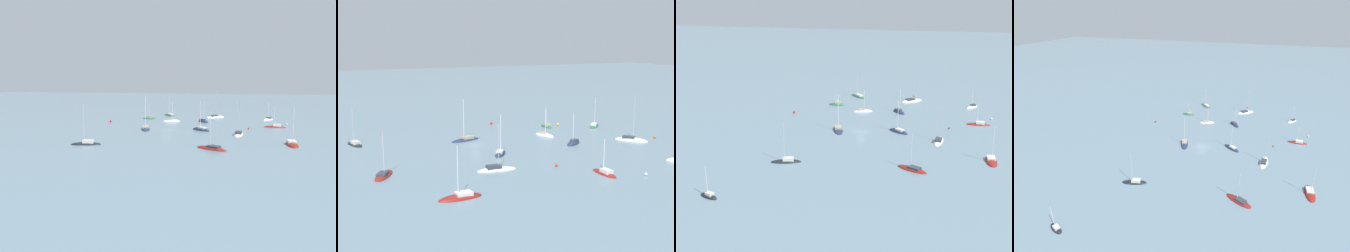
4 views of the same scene
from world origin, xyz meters
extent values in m
plane|color=slate|center=(0.00, 0.00, 0.00)|extent=(600.00, 600.00, 0.00)
ellipsoid|color=black|center=(27.85, -13.60, 0.00)|extent=(4.22, 7.85, 1.26)
cube|color=beige|center=(27.69, -13.02, 0.76)|extent=(2.27, 3.03, 0.82)
cylinder|color=#B2B2B7|center=(27.95, -13.96, 5.19)|extent=(0.14, 0.14, 9.68)
ellipsoid|color=white|center=(-39.97, 11.77, 0.00)|extent=(7.74, 8.59, 1.80)
cube|color=#333842|center=(-39.53, 11.23, 0.81)|extent=(3.56, 3.72, 0.63)
cylinder|color=#B2B2B7|center=(-40.24, 12.11, 6.09)|extent=(0.14, 0.14, 11.20)
ellipsoid|color=white|center=(4.02, 22.73, 0.00)|extent=(8.64, 3.30, 1.33)
cube|color=#333842|center=(4.69, 22.66, 0.75)|extent=(3.19, 2.02, 0.77)
cylinder|color=#B2B2B7|center=(3.60, 22.77, 5.05)|extent=(0.14, 0.14, 9.36)
ellipsoid|color=white|center=(-35.60, 33.22, 0.00)|extent=(5.09, 4.81, 1.67)
cube|color=#333842|center=(-35.93, 33.52, 0.83)|extent=(2.17, 2.10, 0.74)
cylinder|color=silver|center=(-35.39, 33.03, 3.78)|extent=(0.14, 0.14, 6.63)
ellipsoid|color=#2D6647|center=(-42.74, -9.04, 0.00)|extent=(7.50, 7.53, 1.46)
cube|color=silver|center=(-42.27, -8.57, 0.74)|extent=(3.24, 3.25, 0.68)
cylinder|color=silver|center=(-43.04, -9.34, 4.70)|extent=(0.14, 0.14, 8.59)
ellipsoid|color=black|center=(49.87, -22.72, 0.00)|extent=(3.32, 4.97, 1.57)
cube|color=beige|center=(50.01, -22.37, 0.78)|extent=(1.71, 2.00, 0.69)
cylinder|color=silver|center=(49.78, -22.93, 3.52)|extent=(0.14, 0.14, 6.18)
ellipsoid|color=#232D4C|center=(-2.05, 10.88, 0.00)|extent=(5.66, 6.87, 1.93)
cube|color=silver|center=(-1.74, 11.34, 0.82)|extent=(2.61, 2.87, 0.58)
cylinder|color=silver|center=(-2.25, 10.60, 5.00)|extent=(0.14, 0.14, 8.95)
ellipsoid|color=maroon|center=(16.58, 35.87, 0.00)|extent=(8.13, 3.22, 1.49)
cube|color=silver|center=(15.95, 35.84, 0.73)|extent=(2.98, 2.10, 0.64)
cylinder|color=silver|center=(16.98, 35.89, 4.83)|extent=(0.14, 0.14, 8.84)
ellipsoid|color=maroon|center=(-14.64, 34.27, 0.00)|extent=(2.20, 7.20, 1.21)
cube|color=silver|center=(-14.65, 34.84, 0.73)|extent=(1.52, 2.60, 0.80)
cylinder|color=silver|center=(-14.64, 33.91, 3.76)|extent=(0.14, 0.14, 6.86)
ellipsoid|color=silver|center=(-21.93, -3.32, 0.00)|extent=(3.91, 6.75, 1.78)
cube|color=tan|center=(-21.75, -3.81, 0.76)|extent=(1.96, 2.64, 0.54)
cylinder|color=silver|center=(-22.05, -3.01, 4.02)|extent=(0.14, 0.14, 7.06)
ellipsoid|color=#232D4C|center=(-23.70, 8.75, 0.00)|extent=(6.49, 5.59, 1.96)
cube|color=#333842|center=(-24.11, 8.45, 0.82)|extent=(2.79, 2.63, 0.57)
cylinder|color=silver|center=(-23.44, 8.94, 4.36)|extent=(0.14, 0.14, 7.64)
ellipsoid|color=#2D6647|center=(-28.73, -14.18, 0.00)|extent=(1.95, 5.68, 1.71)
cube|color=tan|center=(-28.72, -13.73, 0.84)|extent=(1.36, 2.05, 0.73)
cylinder|color=silver|center=(-28.73, -14.47, 3.36)|extent=(0.14, 0.14, 5.78)
ellipsoid|color=#232D4C|center=(0.31, -6.82, 0.00)|extent=(9.20, 5.24, 1.27)
cube|color=tan|center=(-0.36, -7.03, 0.73)|extent=(3.59, 2.77, 0.76)
cylinder|color=silver|center=(0.73, -6.69, 5.74)|extent=(0.14, 0.14, 10.78)
ellipsoid|color=maroon|center=(26.11, 17.18, 0.00)|extent=(6.07, 8.30, 1.35)
cube|color=#333842|center=(26.41, 17.75, 0.64)|extent=(2.96, 3.40, 0.55)
cylinder|color=silver|center=(25.92, 16.83, 4.56)|extent=(0.14, 0.14, 8.38)
sphere|color=red|center=(-8.61, 25.52, 0.29)|extent=(0.57, 0.57, 0.57)
sphere|color=white|center=(-21.44, 38.72, 0.31)|extent=(0.62, 0.62, 0.62)
sphere|color=orange|center=(-47.68, 12.06, 0.35)|extent=(0.70, 0.70, 0.70)
sphere|color=yellow|center=(-33.36, -15.14, 0.36)|extent=(0.73, 0.73, 0.73)
sphere|color=red|center=(-15.21, -25.69, 0.42)|extent=(0.85, 0.85, 0.85)
camera|label=1|loc=(100.29, 24.84, 15.62)|focal=35.00mm
camera|label=2|loc=(41.36, 108.43, 27.13)|focal=50.00mm
camera|label=3|loc=(129.56, 23.72, 42.70)|focal=50.00mm
camera|label=4|loc=(84.10, 20.58, 48.47)|focal=28.00mm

